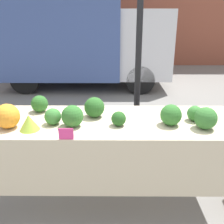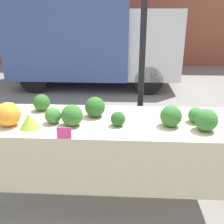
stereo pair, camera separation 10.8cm
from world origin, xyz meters
name	(u,v)px [view 1 (the left image)]	position (x,y,z in m)	size (l,w,h in m)	color
ground_plane	(112,201)	(0.00, 0.00, 0.00)	(40.00, 40.00, 0.00)	gray
tent_pole	(138,72)	(0.29, 0.83, 1.15)	(0.07, 0.07, 2.30)	black
parked_truck	(80,33)	(-0.82, 4.59, 1.29)	(4.02, 2.07, 2.47)	#384C84
market_table	(112,135)	(0.00, -0.07, 0.78)	(2.29, 0.78, 0.89)	beige
orange_cauliflower	(7,116)	(-0.87, -0.16, 1.00)	(0.21, 0.21, 0.21)	orange
romanesco_head	(29,123)	(-0.68, -0.21, 0.96)	(0.16, 0.16, 0.13)	#93B238
broccoli_head_0	(53,116)	(-0.51, -0.09, 0.96)	(0.14, 0.14, 0.14)	#387533
broccoli_head_1	(119,119)	(0.06, -0.11, 0.96)	(0.13, 0.13, 0.13)	#23511E
broccoli_head_2	(72,116)	(-0.33, -0.13, 0.99)	(0.19, 0.19, 0.19)	#2D6628
broccoli_head_3	(206,118)	(0.77, -0.17, 0.99)	(0.19, 0.19, 0.19)	#336B2D
broccoli_head_4	(94,107)	(-0.16, 0.09, 0.99)	(0.19, 0.19, 0.19)	#285B23
broccoli_head_5	(40,104)	(-0.70, 0.21, 0.97)	(0.16, 0.16, 0.16)	#285B23
broccoli_head_6	(171,115)	(0.50, -0.10, 0.98)	(0.18, 0.18, 0.18)	#2D6628
broccoli_head_7	(195,113)	(0.73, 0.00, 0.96)	(0.14, 0.14, 0.14)	#387533
price_sign	(66,134)	(-0.35, -0.38, 0.94)	(0.11, 0.01, 0.09)	#E53D84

